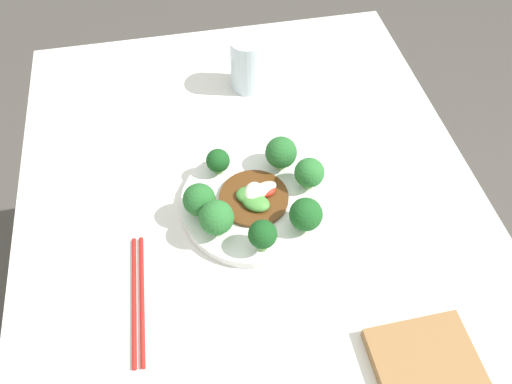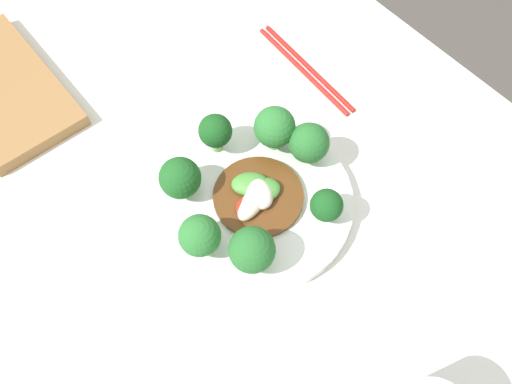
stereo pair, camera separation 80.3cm
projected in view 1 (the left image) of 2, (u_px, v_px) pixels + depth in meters
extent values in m
plane|color=#4C4742|center=(257.00, 370.00, 1.47)|extent=(8.00, 8.00, 0.00)
cube|color=silver|center=(258.00, 316.00, 1.16)|extent=(1.12, 0.82, 0.78)
cylinder|color=white|center=(256.00, 202.00, 0.87)|extent=(0.25, 0.25, 0.02)
cylinder|color=#89B76B|center=(280.00, 163.00, 0.90)|extent=(0.02, 0.02, 0.01)
sphere|color=#286B2D|center=(281.00, 152.00, 0.87)|extent=(0.06, 0.06, 0.06)
cylinder|color=#7AAD5B|center=(201.00, 209.00, 0.84)|extent=(0.02, 0.02, 0.01)
sphere|color=#286B2D|center=(199.00, 200.00, 0.82)|extent=(0.05, 0.05, 0.05)
cylinder|color=#7AAD5B|center=(219.00, 169.00, 0.89)|extent=(0.01, 0.01, 0.01)
sphere|color=#19511E|center=(218.00, 161.00, 0.87)|extent=(0.04, 0.04, 0.04)
cylinder|color=#70A356|center=(218.00, 228.00, 0.81)|extent=(0.02, 0.02, 0.02)
sphere|color=#2D7533|center=(216.00, 217.00, 0.79)|extent=(0.06, 0.06, 0.06)
cylinder|color=#89B76B|center=(305.00, 224.00, 0.82)|extent=(0.02, 0.02, 0.01)
sphere|color=#1E5B23|center=(306.00, 214.00, 0.80)|extent=(0.05, 0.05, 0.05)
cylinder|color=#70A356|center=(262.00, 244.00, 0.79)|extent=(0.02, 0.02, 0.02)
sphere|color=#19511E|center=(263.00, 234.00, 0.77)|extent=(0.05, 0.05, 0.05)
cylinder|color=#7AAD5B|center=(308.00, 183.00, 0.87)|extent=(0.02, 0.02, 0.02)
sphere|color=#2D7533|center=(309.00, 173.00, 0.85)|extent=(0.05, 0.05, 0.05)
cylinder|color=#5B3314|center=(256.00, 198.00, 0.86)|extent=(0.12, 0.12, 0.01)
ellipsoid|color=red|center=(265.00, 190.00, 0.85)|extent=(0.03, 0.04, 0.02)
ellipsoid|color=#4C933D|center=(250.00, 195.00, 0.85)|extent=(0.05, 0.06, 0.02)
ellipsoid|color=beige|center=(261.00, 191.00, 0.85)|extent=(0.05, 0.07, 0.02)
ellipsoid|color=silver|center=(256.00, 193.00, 0.85)|extent=(0.06, 0.05, 0.02)
ellipsoid|color=#4C933D|center=(253.00, 203.00, 0.84)|extent=(0.06, 0.06, 0.02)
cylinder|color=silver|center=(248.00, 64.00, 1.02)|extent=(0.07, 0.07, 0.11)
cylinder|color=red|center=(142.00, 298.00, 0.76)|extent=(0.22, 0.02, 0.01)
cylinder|color=red|center=(134.00, 299.00, 0.76)|extent=(0.22, 0.02, 0.01)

